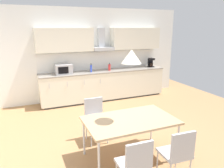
% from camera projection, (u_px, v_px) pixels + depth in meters
% --- Properties ---
extents(ground_plane, '(8.70, 8.39, 0.02)m').
position_uv_depth(ground_plane, '(114.00, 138.00, 4.60)').
color(ground_plane, '#9E754C').
extents(wall_back, '(6.96, 0.10, 2.83)m').
position_uv_depth(wall_back, '(78.00, 55.00, 6.77)').
color(wall_back, white).
rests_on(wall_back, ground_plane).
extents(kitchen_counter, '(3.99, 0.65, 0.93)m').
position_uv_depth(kitchen_counter, '(104.00, 85.00, 6.96)').
color(kitchen_counter, '#333333').
rests_on(kitchen_counter, ground_plane).
extents(backsplash_tile, '(3.97, 0.02, 0.57)m').
position_uv_depth(backsplash_tile, '(101.00, 60.00, 7.04)').
color(backsplash_tile, silver).
rests_on(backsplash_tile, kitchen_counter).
extents(upper_wall_cabinets, '(3.97, 0.40, 0.68)m').
position_uv_depth(upper_wall_cabinets, '(102.00, 39.00, 6.73)').
color(upper_wall_cabinets, silver).
extents(microwave, '(0.48, 0.35, 0.28)m').
position_uv_depth(microwave, '(64.00, 69.00, 6.34)').
color(microwave, '#ADADB2').
rests_on(microwave, kitchen_counter).
extents(coffee_maker, '(0.18, 0.19, 0.30)m').
position_uv_depth(coffee_maker, '(151.00, 62.00, 7.46)').
color(coffee_maker, black).
rests_on(coffee_maker, kitchen_counter).
extents(bottle_blue, '(0.06, 0.06, 0.26)m').
position_uv_depth(bottle_blue, '(91.00, 68.00, 6.61)').
color(bottle_blue, blue).
rests_on(bottle_blue, kitchen_counter).
extents(bottle_red, '(0.08, 0.08, 0.24)m').
position_uv_depth(bottle_red, '(109.00, 67.00, 6.86)').
color(bottle_red, red).
rests_on(bottle_red, kitchen_counter).
extents(dining_table, '(1.54, 0.94, 0.74)m').
position_uv_depth(dining_table, '(130.00, 122.00, 3.72)').
color(dining_table, tan).
rests_on(dining_table, ground_plane).
extents(chair_near_left, '(0.41, 0.41, 0.87)m').
position_uv_depth(chair_near_left, '(136.00, 162.00, 2.88)').
color(chair_near_left, '#B2B2B7').
rests_on(chair_near_left, ground_plane).
extents(chair_far_left, '(0.40, 0.40, 0.87)m').
position_uv_depth(chair_far_left, '(95.00, 115.00, 4.39)').
color(chair_far_left, '#B2B2B7').
rests_on(chair_far_left, ground_plane).
extents(chair_near_right, '(0.42, 0.42, 0.87)m').
position_uv_depth(chair_near_right, '(178.00, 151.00, 3.13)').
color(chair_near_right, '#B2B2B7').
rests_on(chair_near_right, ground_plane).
extents(pendant_lamp, '(0.32, 0.32, 0.22)m').
position_uv_depth(pendant_lamp, '(131.00, 56.00, 3.44)').
color(pendant_lamp, silver).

